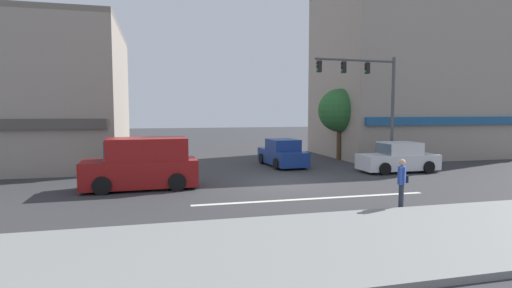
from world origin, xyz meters
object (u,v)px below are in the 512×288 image
at_px(sedan_approaching_near, 282,154).
at_px(pedestrian_foreground_with_bag, 402,181).
at_px(street_tree, 340,111).
at_px(van_parked_curbside, 143,165).
at_px(traffic_light_mast, 373,91).
at_px(sedan_crossing_rightbound, 398,158).
at_px(utility_pole_far_right, 368,104).
at_px(utility_pole_near_left, 94,98).

bearing_deg(sedan_approaching_near, pedestrian_foreground_with_bag, -86.99).
distance_m(street_tree, van_parked_curbside, 14.40).
relative_size(street_tree, pedestrian_foreground_with_bag, 2.81).
height_order(traffic_light_mast, sedan_crossing_rightbound, traffic_light_mast).
height_order(street_tree, utility_pole_far_right, utility_pole_far_right).
relative_size(sedan_approaching_near, van_parked_curbside, 0.90).
height_order(utility_pole_near_left, utility_pole_far_right, utility_pole_near_left).
distance_m(traffic_light_mast, van_parked_curbside, 12.92).
bearing_deg(street_tree, sedan_crossing_rightbound, -82.93).
relative_size(street_tree, utility_pole_far_right, 0.66).
height_order(sedan_approaching_near, pedestrian_foreground_with_bag, pedestrian_foreground_with_bag).
relative_size(sedan_crossing_rightbound, pedestrian_foreground_with_bag, 2.46).
distance_m(street_tree, sedan_approaching_near, 5.59).
bearing_deg(pedestrian_foreground_with_bag, sedan_crossing_rightbound, 57.12).
bearing_deg(utility_pole_near_left, pedestrian_foreground_with_bag, -45.66).
relative_size(utility_pole_near_left, traffic_light_mast, 1.20).
distance_m(utility_pole_near_left, van_parked_curbside, 6.62).
xyz_separation_m(utility_pole_far_right, sedan_crossing_rightbound, (-1.60, -6.04, -2.98)).
distance_m(utility_pole_far_right, van_parked_curbside, 16.66).
bearing_deg(sedan_approaching_near, street_tree, 23.39).
height_order(street_tree, sedan_crossing_rightbound, street_tree).
distance_m(utility_pole_far_right, sedan_approaching_near, 7.86).
xyz_separation_m(van_parked_curbside, sedan_crossing_rightbound, (13.01, 1.49, -0.29)).
relative_size(traffic_light_mast, sedan_approaching_near, 1.47).
relative_size(utility_pole_far_right, pedestrian_foreground_with_bag, 4.25).
height_order(sedan_approaching_near, sedan_crossing_rightbound, same).
bearing_deg(traffic_light_mast, street_tree, 88.25).
height_order(sedan_approaching_near, van_parked_curbside, van_parked_curbside).
distance_m(traffic_light_mast, sedan_approaching_near, 6.17).
bearing_deg(traffic_light_mast, sedan_approaching_near, 152.03).
distance_m(van_parked_curbside, pedestrian_foreground_with_bag, 10.12).
relative_size(street_tree, van_parked_curbside, 1.01).
relative_size(street_tree, sedan_approaching_near, 1.12).
height_order(street_tree, pedestrian_foreground_with_bag, street_tree).
distance_m(sedan_approaching_near, pedestrian_foreground_with_bag, 10.92).
bearing_deg(pedestrian_foreground_with_bag, sedan_approaching_near, 93.01).
distance_m(street_tree, utility_pole_far_right, 2.38).
bearing_deg(utility_pole_far_right, traffic_light_mast, -117.14).
xyz_separation_m(traffic_light_mast, van_parked_curbside, (-12.18, -2.79, -3.30)).
xyz_separation_m(traffic_light_mast, pedestrian_foreground_with_bag, (-3.86, -8.55, -3.35)).
distance_m(street_tree, traffic_light_mast, 4.46).
xyz_separation_m(street_tree, van_parked_curbside, (-12.31, -7.12, -2.25)).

